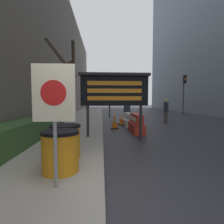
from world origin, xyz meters
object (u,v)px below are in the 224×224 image
(message_board, at_px, (114,90))
(jersey_barrier_red_striped, at_px, (136,124))
(jersey_barrier_white, at_px, (129,120))
(barrel_drum_middle, at_px, (65,141))
(traffic_light_far_side, at_px, (184,86))
(pedestrian_worker, at_px, (166,109))
(warning_sign, at_px, (54,102))
(traffic_cone_mid, at_px, (115,122))
(traffic_light_near_curb, at_px, (110,89))
(barrel_drum_foreground, at_px, (60,151))
(pedestrian_passerby, at_px, (127,109))
(traffic_cone_far, at_px, (142,123))
(traffic_cone_near, at_px, (121,119))

(message_board, xyz_separation_m, jersey_barrier_red_striped, (1.18, 1.64, -1.54))
(jersey_barrier_red_striped, bearing_deg, jersey_barrier_white, 90.00)
(barrel_drum_middle, relative_size, jersey_barrier_white, 0.40)
(traffic_light_far_side, xyz_separation_m, pedestrian_worker, (-4.31, -6.35, -2.07))
(warning_sign, relative_size, traffic_cone_mid, 2.44)
(message_board, bearing_deg, traffic_cone_mid, 85.63)
(warning_sign, bearing_deg, traffic_light_near_curb, 83.58)
(traffic_light_near_curb, bearing_deg, barrel_drum_foreground, -97.09)
(warning_sign, xyz_separation_m, jersey_barrier_red_striped, (2.40, 5.55, -1.12))
(message_board, height_order, pedestrian_passerby, message_board)
(jersey_barrier_red_striped, distance_m, traffic_cone_far, 1.06)
(jersey_barrier_red_striped, bearing_deg, traffic_light_near_curb, 97.85)
(jersey_barrier_red_striped, height_order, traffic_light_far_side, traffic_light_far_side)
(barrel_drum_foreground, bearing_deg, traffic_cone_mid, 76.13)
(jersey_barrier_red_striped, xyz_separation_m, jersey_barrier_white, (-0.00, 2.33, -0.06))
(traffic_light_far_side, distance_m, pedestrian_passerby, 9.75)
(jersey_barrier_white, distance_m, traffic_cone_near, 0.57)
(pedestrian_passerby, bearing_deg, jersey_barrier_red_striped, 90.92)
(pedestrian_passerby, bearing_deg, traffic_cone_mid, 67.05)
(barrel_drum_middle, xyz_separation_m, jersey_barrier_red_striped, (2.54, 4.09, -0.16))
(message_board, xyz_separation_m, traffic_cone_mid, (0.22, 2.85, -1.54))
(barrel_drum_middle, relative_size, pedestrian_worker, 0.49)
(traffic_light_far_side, bearing_deg, traffic_cone_far, -126.36)
(jersey_barrier_white, bearing_deg, jersey_barrier_red_striped, -90.00)
(traffic_cone_far, distance_m, traffic_light_far_side, 11.37)
(barrel_drum_middle, distance_m, traffic_cone_mid, 5.53)
(traffic_light_near_curb, relative_size, pedestrian_passerby, 2.19)
(traffic_light_far_side, bearing_deg, barrel_drum_foreground, -122.91)
(traffic_cone_far, xyz_separation_m, pedestrian_passerby, (-0.48, 2.47, 0.61))
(pedestrian_passerby, bearing_deg, barrel_drum_foreground, 74.74)
(barrel_drum_middle, bearing_deg, traffic_light_far_side, 55.38)
(barrel_drum_foreground, distance_m, traffic_cone_far, 6.56)
(warning_sign, xyz_separation_m, traffic_cone_near, (1.98, 8.27, -1.17))
(jersey_barrier_white, bearing_deg, traffic_cone_mid, -130.38)
(warning_sign, xyz_separation_m, traffic_cone_far, (2.92, 6.47, -1.18))
(message_board, relative_size, traffic_cone_mid, 3.35)
(barrel_drum_middle, bearing_deg, barrel_drum_foreground, -85.13)
(barrel_drum_middle, distance_m, traffic_light_near_curb, 11.47)
(traffic_cone_far, relative_size, pedestrian_passerby, 0.43)
(jersey_barrier_red_striped, xyz_separation_m, traffic_cone_near, (-0.42, 2.72, -0.04))
(barrel_drum_foreground, height_order, barrel_drum_middle, same)
(barrel_drum_middle, relative_size, pedestrian_passerby, 0.50)
(traffic_cone_far, bearing_deg, jersey_barrier_white, 110.10)
(traffic_cone_far, bearing_deg, traffic_light_far_side, 53.64)
(jersey_barrier_red_striped, bearing_deg, pedestrian_passerby, 89.38)
(traffic_cone_far, bearing_deg, traffic_light_near_curb, 103.60)
(jersey_barrier_white, distance_m, traffic_light_near_curb, 5.34)
(jersey_barrier_white, bearing_deg, barrel_drum_foreground, -108.83)
(barrel_drum_middle, height_order, warning_sign, warning_sign)
(traffic_cone_far, bearing_deg, pedestrian_passerby, 100.97)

